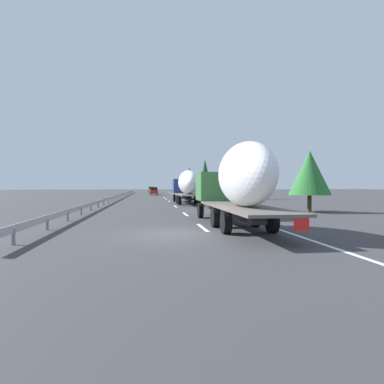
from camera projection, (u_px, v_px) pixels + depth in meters
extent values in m
plane|color=#38383A|center=(155.00, 199.00, 54.45)|extent=(260.00, 260.00, 0.00)
cube|color=white|center=(203.00, 228.00, 17.03)|extent=(3.20, 0.20, 0.01)
cube|color=white|center=(185.00, 214.00, 25.03)|extent=(3.20, 0.20, 0.01)
cube|color=white|center=(175.00, 206.00, 34.22)|extent=(3.20, 0.20, 0.01)
cube|color=white|center=(169.00, 201.00, 45.26)|extent=(3.20, 0.20, 0.01)
cube|color=white|center=(166.00, 199.00, 52.72)|extent=(3.20, 0.20, 0.01)
cube|color=white|center=(164.00, 197.00, 59.90)|extent=(3.20, 0.20, 0.01)
cube|color=white|center=(184.00, 197.00, 60.14)|extent=(110.00, 0.20, 0.01)
cube|color=navy|center=(182.00, 186.00, 44.80)|extent=(2.40, 2.50, 1.90)
cube|color=black|center=(181.00, 182.00, 45.88)|extent=(0.08, 2.12, 0.80)
cube|color=#262628|center=(185.00, 198.00, 41.65)|extent=(11.80, 0.70, 0.24)
cube|color=#59544C|center=(188.00, 195.00, 38.47)|extent=(10.42, 2.50, 0.12)
ellipsoid|color=white|center=(188.00, 182.00, 38.28)|extent=(7.63, 2.20, 2.80)
cube|color=red|center=(200.00, 198.00, 33.43)|extent=(0.04, 0.56, 0.56)
cylinder|color=black|center=(174.00, 198.00, 44.69)|extent=(1.04, 0.30, 1.04)
cylinder|color=black|center=(190.00, 198.00, 44.98)|extent=(1.04, 0.30, 1.04)
cylinder|color=black|center=(178.00, 199.00, 39.52)|extent=(1.04, 0.35, 1.04)
cylinder|color=black|center=(196.00, 199.00, 39.82)|extent=(1.04, 0.35, 1.04)
cylinder|color=black|center=(180.00, 200.00, 37.15)|extent=(1.04, 0.35, 1.04)
cylinder|color=black|center=(199.00, 200.00, 37.44)|extent=(1.04, 0.35, 1.04)
cube|color=#387038|center=(216.00, 186.00, 22.28)|extent=(2.40, 2.50, 1.90)
cube|color=black|center=(213.00, 179.00, 23.36)|extent=(0.08, 2.12, 0.80)
cube|color=#262628|center=(227.00, 212.00, 19.24)|extent=(11.40, 0.70, 0.24)
cube|color=#59544C|center=(242.00, 207.00, 16.16)|extent=(9.99, 2.50, 0.12)
ellipsoid|color=white|center=(245.00, 174.00, 15.65)|extent=(6.45, 2.20, 3.09)
cube|color=red|center=(301.00, 223.00, 11.33)|extent=(0.04, 0.56, 0.56)
cylinder|color=black|center=(200.00, 210.00, 22.16)|extent=(1.04, 0.30, 1.04)
cylinder|color=black|center=(232.00, 210.00, 22.46)|extent=(1.04, 0.30, 1.04)
cylinder|color=black|center=(215.00, 217.00, 17.21)|extent=(1.04, 0.35, 1.04)
cylinder|color=black|center=(255.00, 217.00, 17.50)|extent=(1.04, 0.35, 1.04)
cylinder|color=black|center=(226.00, 223.00, 14.83)|extent=(1.04, 0.35, 1.04)
cylinder|color=black|center=(272.00, 222.00, 15.13)|extent=(1.04, 0.35, 1.04)
cube|color=gold|center=(151.00, 190.00, 104.61)|extent=(4.79, 1.80, 0.84)
cube|color=black|center=(151.00, 188.00, 104.24)|extent=(2.63, 1.58, 0.66)
cylinder|color=black|center=(149.00, 191.00, 105.98)|extent=(0.64, 0.22, 0.64)
cylinder|color=black|center=(154.00, 191.00, 106.20)|extent=(0.64, 0.22, 0.64)
cylinder|color=black|center=(149.00, 191.00, 103.04)|extent=(0.64, 0.22, 0.64)
cylinder|color=black|center=(154.00, 191.00, 103.25)|extent=(0.64, 0.22, 0.64)
cube|color=red|center=(154.00, 192.00, 75.70)|extent=(4.47, 1.76, 0.84)
cube|color=black|center=(154.00, 189.00, 75.36)|extent=(2.46, 1.55, 0.69)
cylinder|color=black|center=(151.00, 193.00, 76.98)|extent=(0.64, 0.22, 0.64)
cylinder|color=black|center=(157.00, 193.00, 77.19)|extent=(0.64, 0.22, 0.64)
cylinder|color=black|center=(151.00, 194.00, 74.24)|extent=(0.64, 0.22, 0.64)
cylinder|color=black|center=(157.00, 194.00, 74.44)|extent=(0.64, 0.22, 0.64)
cylinder|color=gray|center=(194.00, 191.00, 55.38)|extent=(0.10, 0.10, 2.72)
cube|color=#2D569E|center=(194.00, 181.00, 55.35)|extent=(0.06, 0.90, 0.70)
cylinder|color=#472D19|center=(205.00, 192.00, 64.25)|extent=(0.34, 0.34, 1.80)
cone|color=#1E5B23|center=(205.00, 173.00, 64.17)|extent=(2.72, 2.72, 5.64)
cylinder|color=#472D19|center=(309.00, 203.00, 27.34)|extent=(0.35, 0.35, 1.42)
cone|color=#286B2D|center=(310.00, 173.00, 27.29)|extent=(3.49, 3.49, 3.73)
cylinder|color=#472D19|center=(189.00, 191.00, 84.51)|extent=(0.25, 0.25, 1.32)
cone|color=#1E5B23|center=(189.00, 178.00, 84.44)|extent=(3.89, 3.89, 5.59)
cylinder|color=#472D19|center=(235.00, 194.00, 53.72)|extent=(0.33, 0.33, 1.52)
cone|color=#194C1E|center=(235.00, 172.00, 53.65)|extent=(3.24, 3.24, 5.80)
cube|color=#9EA0A5|center=(120.00, 195.00, 56.62)|extent=(94.00, 0.06, 0.32)
cube|color=slate|center=(13.00, 237.00, 12.07)|extent=(0.10, 0.10, 0.60)
cube|color=slate|center=(47.00, 224.00, 16.12)|extent=(0.10, 0.10, 0.60)
cube|color=slate|center=(68.00, 216.00, 20.17)|extent=(0.10, 0.10, 0.60)
cube|color=slate|center=(81.00, 211.00, 24.22)|extent=(0.10, 0.10, 0.60)
cube|color=slate|center=(91.00, 207.00, 28.27)|extent=(0.10, 0.10, 0.60)
cube|color=slate|center=(98.00, 205.00, 32.32)|extent=(0.10, 0.10, 0.60)
cube|color=slate|center=(104.00, 203.00, 36.37)|extent=(0.10, 0.10, 0.60)
cube|color=slate|center=(108.00, 201.00, 40.42)|extent=(0.10, 0.10, 0.60)
cube|color=slate|center=(112.00, 199.00, 44.47)|extent=(0.10, 0.10, 0.60)
cube|color=slate|center=(115.00, 198.00, 48.52)|extent=(0.10, 0.10, 0.60)
cube|color=slate|center=(118.00, 197.00, 52.57)|extent=(0.10, 0.10, 0.60)
cube|color=slate|center=(120.00, 196.00, 56.62)|extent=(0.10, 0.10, 0.60)
cube|color=slate|center=(122.00, 196.00, 60.67)|extent=(0.10, 0.10, 0.60)
cube|color=slate|center=(123.00, 195.00, 64.72)|extent=(0.10, 0.10, 0.60)
cube|color=slate|center=(125.00, 195.00, 68.77)|extent=(0.10, 0.10, 0.60)
cube|color=slate|center=(126.00, 194.00, 72.82)|extent=(0.10, 0.10, 0.60)
cube|color=slate|center=(127.00, 194.00, 76.87)|extent=(0.10, 0.10, 0.60)
cube|color=slate|center=(128.00, 193.00, 80.92)|extent=(0.10, 0.10, 0.60)
cube|color=slate|center=(129.00, 193.00, 84.97)|extent=(0.10, 0.10, 0.60)
cube|color=slate|center=(130.00, 192.00, 89.02)|extent=(0.10, 0.10, 0.60)
cube|color=slate|center=(131.00, 192.00, 93.07)|extent=(0.10, 0.10, 0.60)
cube|color=slate|center=(132.00, 192.00, 97.12)|extent=(0.10, 0.10, 0.60)
cube|color=slate|center=(133.00, 192.00, 101.17)|extent=(0.10, 0.10, 0.60)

